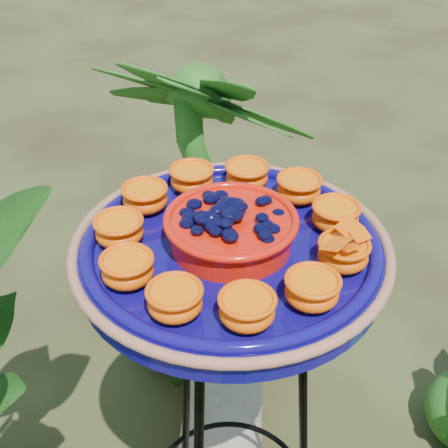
{
  "coord_description": "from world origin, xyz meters",
  "views": [
    {
      "loc": [
        -0.64,
        -0.42,
        1.56
      ],
      "look_at": [
        0.02,
        0.01,
        1.0
      ],
      "focal_mm": 50.0,
      "sensor_mm": 36.0,
      "label": 1
    }
  ],
  "objects": [
    {
      "name": "tripod_stand",
      "position": [
        0.0,
        -0.01,
        0.57
      ],
      "size": [
        0.43,
        0.43,
        0.93
      ],
      "rotation": [
        0.0,
        0.0,
        -0.34
      ],
      "color": "black",
      "rests_on": "ground"
    },
    {
      "name": "feeder_dish",
      "position": [
        0.0,
        -0.01,
        0.98
      ],
      "size": [
        0.6,
        0.6,
        0.11
      ],
      "rotation": [
        0.0,
        0.0,
        -0.34
      ],
      "color": "#0D075D",
      "rests_on": "tripod_stand"
    },
    {
      "name": "driftwood_log",
      "position": [
        0.21,
        0.14,
        0.11
      ],
      "size": [
        0.69,
        0.53,
        0.22
      ],
      "primitive_type": "cylinder",
      "rotation": [
        0.0,
        1.57,
        0.52
      ],
      "color": "tan",
      "rests_on": "ground"
    },
    {
      "name": "shrub_back_right",
      "position": [
        0.58,
        0.43,
        0.52
      ],
      "size": [
        0.66,
        0.66,
        1.04
      ],
      "primitive_type": "imported",
      "rotation": [
        0.0,
        0.0,
        1.7
      ],
      "color": "#235215",
      "rests_on": "ground"
    }
  ]
}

